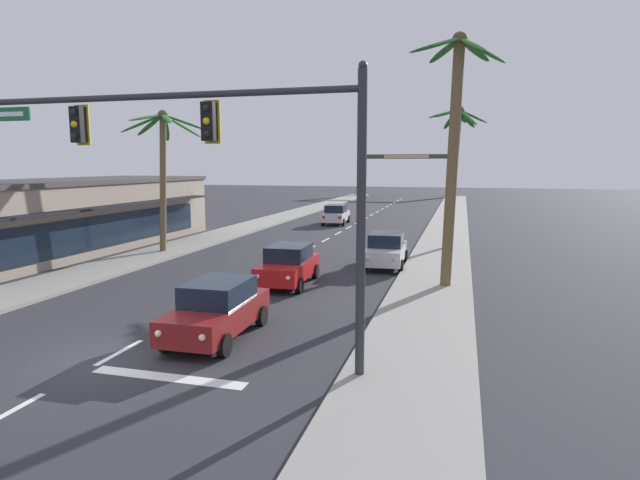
{
  "coord_description": "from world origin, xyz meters",
  "views": [
    {
      "loc": [
        8.87,
        -11.18,
        5.07
      ],
      "look_at": [
        3.64,
        8.0,
        2.2
      ],
      "focal_mm": 29.34,
      "sensor_mm": 36.0,
      "label": 1
    }
  ],
  "objects_px": {
    "sedan_lead_at_stop_bar": "(217,309)",
    "sedan_parked_nearest_kerb": "(386,250)",
    "palm_left_second": "(163,151)",
    "sedan_third_in_queue": "(288,264)",
    "palm_right_second": "(454,130)",
    "town_gateway_arch": "(406,169)",
    "traffic_signal_mast": "(219,153)",
    "storefront_strip_left": "(55,216)",
    "palm_right_third": "(456,148)",
    "sedan_oncoming_far": "(336,214)"
  },
  "relations": [
    {
      "from": "palm_right_third",
      "to": "town_gateway_arch",
      "type": "height_order",
      "value": "palm_right_third"
    },
    {
      "from": "palm_left_second",
      "to": "sedan_oncoming_far",
      "type": "bearing_deg",
      "value": 70.91
    },
    {
      "from": "traffic_signal_mast",
      "to": "palm_right_second",
      "type": "height_order",
      "value": "palm_right_second"
    },
    {
      "from": "sedan_third_in_queue",
      "to": "sedan_parked_nearest_kerb",
      "type": "distance_m",
      "value": 6.12
    },
    {
      "from": "palm_right_third",
      "to": "storefront_strip_left",
      "type": "relative_size",
      "value": 0.36
    },
    {
      "from": "palm_left_second",
      "to": "storefront_strip_left",
      "type": "bearing_deg",
      "value": -167.74
    },
    {
      "from": "sedan_third_in_queue",
      "to": "palm_right_second",
      "type": "distance_m",
      "value": 8.74
    },
    {
      "from": "traffic_signal_mast",
      "to": "palm_left_second",
      "type": "height_order",
      "value": "palm_left_second"
    },
    {
      "from": "sedan_lead_at_stop_bar",
      "to": "palm_right_second",
      "type": "bearing_deg",
      "value": 51.49
    },
    {
      "from": "sedan_third_in_queue",
      "to": "palm_right_third",
      "type": "height_order",
      "value": "palm_right_third"
    },
    {
      "from": "palm_right_third",
      "to": "palm_left_second",
      "type": "bearing_deg",
      "value": -159.67
    },
    {
      "from": "sedan_parked_nearest_kerb",
      "to": "traffic_signal_mast",
      "type": "bearing_deg",
      "value": -98.56
    },
    {
      "from": "sedan_lead_at_stop_bar",
      "to": "sedan_parked_nearest_kerb",
      "type": "height_order",
      "value": "same"
    },
    {
      "from": "sedan_third_in_queue",
      "to": "palm_left_second",
      "type": "relative_size",
      "value": 0.56
    },
    {
      "from": "sedan_lead_at_stop_bar",
      "to": "palm_right_third",
      "type": "height_order",
      "value": "palm_right_third"
    },
    {
      "from": "storefront_strip_left",
      "to": "palm_right_third",
      "type": "bearing_deg",
      "value": 18.08
    },
    {
      "from": "sedan_parked_nearest_kerb",
      "to": "palm_right_second",
      "type": "distance_m",
      "value": 7.61
    },
    {
      "from": "sedan_lead_at_stop_bar",
      "to": "sedan_third_in_queue",
      "type": "xyz_separation_m",
      "value": [
        -0.2,
        7.14,
        0.0
      ]
    },
    {
      "from": "palm_left_second",
      "to": "palm_right_second",
      "type": "bearing_deg",
      "value": -16.24
    },
    {
      "from": "sedan_lead_at_stop_bar",
      "to": "sedan_parked_nearest_kerb",
      "type": "distance_m",
      "value": 12.61
    },
    {
      "from": "sedan_lead_at_stop_bar",
      "to": "town_gateway_arch",
      "type": "relative_size",
      "value": 0.3
    },
    {
      "from": "traffic_signal_mast",
      "to": "palm_right_second",
      "type": "relative_size",
      "value": 1.11
    },
    {
      "from": "palm_right_second",
      "to": "storefront_strip_left",
      "type": "relative_size",
      "value": 0.43
    },
    {
      "from": "sedan_lead_at_stop_bar",
      "to": "palm_right_second",
      "type": "height_order",
      "value": "palm_right_second"
    },
    {
      "from": "palm_right_third",
      "to": "sedan_lead_at_stop_bar",
      "type": "bearing_deg",
      "value": -108.93
    },
    {
      "from": "sedan_lead_at_stop_bar",
      "to": "storefront_strip_left",
      "type": "bearing_deg",
      "value": 144.41
    },
    {
      "from": "traffic_signal_mast",
      "to": "sedan_parked_nearest_kerb",
      "type": "xyz_separation_m",
      "value": [
        2.13,
        14.12,
        -4.49
      ]
    },
    {
      "from": "sedan_third_in_queue",
      "to": "palm_right_second",
      "type": "xyz_separation_m",
      "value": [
        6.65,
        0.97,
        5.58
      ]
    },
    {
      "from": "sedan_third_in_queue",
      "to": "palm_right_third",
      "type": "relative_size",
      "value": 0.53
    },
    {
      "from": "palm_right_second",
      "to": "traffic_signal_mast",
      "type": "bearing_deg",
      "value": -117.9
    },
    {
      "from": "sedan_oncoming_far",
      "to": "palm_right_second",
      "type": "relative_size",
      "value": 0.45
    },
    {
      "from": "traffic_signal_mast",
      "to": "sedan_third_in_queue",
      "type": "bearing_deg",
      "value": 98.34
    },
    {
      "from": "traffic_signal_mast",
      "to": "storefront_strip_left",
      "type": "distance_m",
      "value": 21.83
    },
    {
      "from": "palm_left_second",
      "to": "sedan_third_in_queue",
      "type": "bearing_deg",
      "value": -31.13
    },
    {
      "from": "sedan_oncoming_far",
      "to": "palm_right_second",
      "type": "height_order",
      "value": "palm_right_second"
    },
    {
      "from": "sedan_parked_nearest_kerb",
      "to": "storefront_strip_left",
      "type": "height_order",
      "value": "storefront_strip_left"
    },
    {
      "from": "palm_right_third",
      "to": "palm_right_second",
      "type": "bearing_deg",
      "value": -89.69
    },
    {
      "from": "palm_left_second",
      "to": "town_gateway_arch",
      "type": "bearing_deg",
      "value": 82.74
    },
    {
      "from": "palm_right_third",
      "to": "sedan_parked_nearest_kerb",
      "type": "bearing_deg",
      "value": -115.92
    },
    {
      "from": "sedan_lead_at_stop_bar",
      "to": "sedan_third_in_queue",
      "type": "bearing_deg",
      "value": 91.61
    },
    {
      "from": "sedan_third_in_queue",
      "to": "storefront_strip_left",
      "type": "height_order",
      "value": "storefront_strip_left"
    },
    {
      "from": "traffic_signal_mast",
      "to": "palm_right_second",
      "type": "distance_m",
      "value": 11.42
    },
    {
      "from": "sedan_parked_nearest_kerb",
      "to": "storefront_strip_left",
      "type": "relative_size",
      "value": 0.19
    },
    {
      "from": "palm_right_second",
      "to": "town_gateway_arch",
      "type": "distance_m",
      "value": 63.99
    },
    {
      "from": "palm_right_second",
      "to": "town_gateway_arch",
      "type": "height_order",
      "value": "palm_right_second"
    },
    {
      "from": "sedan_lead_at_stop_bar",
      "to": "sedan_oncoming_far",
      "type": "height_order",
      "value": "same"
    },
    {
      "from": "palm_right_third",
      "to": "town_gateway_arch",
      "type": "bearing_deg",
      "value": 99.03
    },
    {
      "from": "traffic_signal_mast",
      "to": "storefront_strip_left",
      "type": "bearing_deg",
      "value": 141.97
    },
    {
      "from": "sedan_third_in_queue",
      "to": "palm_left_second",
      "type": "height_order",
      "value": "palm_left_second"
    },
    {
      "from": "storefront_strip_left",
      "to": "sedan_parked_nearest_kerb",
      "type": "bearing_deg",
      "value": 2.46
    }
  ]
}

